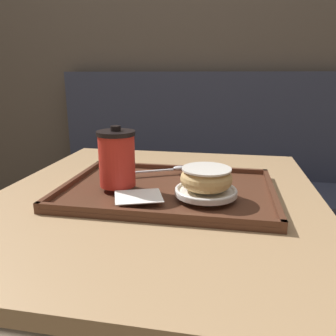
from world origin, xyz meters
name	(u,v)px	position (x,y,z in m)	size (l,w,h in m)	color
wall_behind	(201,32)	(0.00, 1.10, 1.20)	(8.00, 0.05, 2.40)	brown
booth_bench	(214,207)	(0.11, 0.87, 0.32)	(1.68, 0.44, 1.00)	#33384C
cafe_table	(158,253)	(0.00, 0.00, 0.54)	(0.78, 0.88, 0.71)	tan
serving_tray	(168,190)	(0.03, 0.00, 0.71)	(0.50, 0.35, 0.02)	#512D1E
napkin_paper	(138,196)	(-0.02, -0.10, 0.73)	(0.12, 0.12, 0.00)	white
coffee_cup_front	(117,158)	(-0.09, -0.03, 0.80)	(0.09, 0.09, 0.14)	red
plate_with_chocolate_donut	(206,191)	(0.12, -0.05, 0.74)	(0.14, 0.14, 0.01)	white
donut_chocolate_glazed	(206,178)	(0.12, -0.05, 0.77)	(0.11, 0.11, 0.05)	#DBB270
spoon	(171,169)	(0.01, 0.12, 0.73)	(0.15, 0.08, 0.01)	silver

